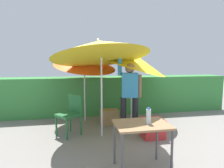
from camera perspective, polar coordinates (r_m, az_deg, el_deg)
The scene contains 11 objects.
ground_plane at distance 4.68m, azimuth 0.69°, elevation -13.93°, with size 24.00×24.00×0.00m, color gray.
hedge_row at distance 6.21m, azimuth -2.46°, elevation -3.24°, with size 8.00×0.70×1.15m, color #38843D.
umbrella_rainbow at distance 5.37m, azimuth -7.78°, elevation 6.59°, with size 1.73×1.70×2.04m.
umbrella_orange at distance 5.27m, azimuth 5.85°, elevation 7.00°, with size 2.01×1.96×2.20m.
umbrella_yellow at distance 4.17m, azimuth -3.61°, elevation 10.08°, with size 2.11×2.09×2.35m.
person_vendor at distance 4.54m, azimuth 5.13°, elevation -2.38°, with size 0.56×0.28×1.88m.
chair_plastic at distance 4.51m, azimuth -11.87°, elevation -8.08°, with size 0.62×0.62×0.89m.
cooler_box at distance 4.44m, azimuth 11.73°, elevation -12.43°, with size 0.46×0.42×0.41m, color red.
crate_cardboard at distance 5.20m, azimuth -0.74°, elevation -9.56°, with size 0.47×0.31×0.39m, color #9E7A4C.
folding_table at distance 3.02m, azimuth 8.64°, elevation -12.88°, with size 0.80×0.60×0.73m.
bottle_water at distance 2.96m, azimuth 10.57°, elevation -9.21°, with size 0.07×0.07×0.24m.
Camera 1 is at (-0.85, -4.30, 1.65)m, focal length 31.40 mm.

